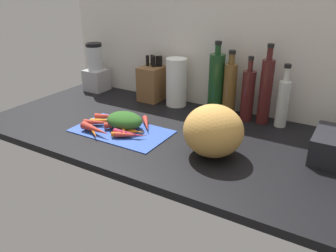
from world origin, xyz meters
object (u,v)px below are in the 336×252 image
(carrot_0, at_px, (99,123))
(carrot_5, at_px, (133,131))
(carrot_11, at_px, (130,126))
(paper_towel_roll, at_px, (176,82))
(bottle_0, at_px, (216,84))
(bottle_4, at_px, (283,102))
(carrot_3, at_px, (106,120))
(bottle_3, at_px, (266,90))
(carrot_9, at_px, (132,135))
(blender_appliance, at_px, (96,71))
(carrot_10, at_px, (124,124))
(carrot_4, at_px, (146,124))
(knife_block, at_px, (153,82))
(carrot_8, at_px, (128,134))
(carrot_12, at_px, (108,116))
(cutting_board, at_px, (121,131))
(carrot_2, at_px, (96,130))
(bottle_1, at_px, (230,89))
(bottle_2, at_px, (248,95))
(carrot_6, at_px, (123,129))
(carrot_7, at_px, (93,132))
(winter_squash, at_px, (213,131))
(carrot_1, at_px, (129,133))

(carrot_0, distance_m, carrot_5, 0.18)
(carrot_11, xyz_separation_m, paper_towel_roll, (0.01, 0.39, 0.10))
(bottle_0, distance_m, bottle_4, 0.31)
(carrot_3, xyz_separation_m, bottle_3, (0.59, 0.39, 0.13))
(carrot_9, distance_m, bottle_0, 0.49)
(carrot_3, distance_m, carrot_9, 0.20)
(carrot_9, bearing_deg, blender_appliance, 142.63)
(carrot_0, distance_m, carrot_10, 0.12)
(carrot_4, relative_size, blender_appliance, 0.50)
(carrot_3, bearing_deg, knife_block, 91.98)
(carrot_10, relative_size, bottle_4, 0.62)
(carrot_3, height_order, carrot_8, carrot_3)
(carrot_12, relative_size, bottle_0, 0.34)
(carrot_12, distance_m, bottle_0, 0.53)
(cutting_board, xyz_separation_m, carrot_2, (-0.07, -0.08, 0.02))
(bottle_1, height_order, bottle_2, bottle_1)
(bottle_1, bearing_deg, carrot_6, -125.11)
(carrot_10, height_order, bottle_0, bottle_0)
(carrot_0, bearing_deg, bottle_1, 43.00)
(carrot_4, distance_m, carrot_7, 0.23)
(carrot_0, xyz_separation_m, carrot_4, (0.19, 0.10, -0.00))
(bottle_1, relative_size, bottle_4, 1.13)
(cutting_board, height_order, carrot_0, carrot_0)
(carrot_12, relative_size, blender_appliance, 0.44)
(knife_block, bearing_deg, carrot_7, -85.31)
(winter_squash, relative_size, blender_appliance, 0.81)
(bottle_3, xyz_separation_m, bottle_4, (0.08, 0.00, -0.04))
(bottle_0, bearing_deg, carrot_6, -118.07)
(carrot_3, xyz_separation_m, winter_squash, (0.52, -0.01, 0.07))
(carrot_7, distance_m, paper_towel_roll, 0.53)
(bottle_1, bearing_deg, bottle_3, 3.77)
(carrot_7, relative_size, blender_appliance, 0.45)
(carrot_11, xyz_separation_m, bottle_3, (0.46, 0.38, 0.13))
(carrot_1, xyz_separation_m, bottle_3, (0.43, 0.44, 0.13))
(carrot_2, xyz_separation_m, carrot_6, (0.10, 0.06, -0.00))
(winter_squash, bearing_deg, bottle_3, 80.12)
(carrot_3, bearing_deg, bottle_3, 33.33)
(knife_block, height_order, bottle_1, bottle_1)
(carrot_5, relative_size, bottle_1, 0.34)
(bottle_0, height_order, bottle_4, bottle_0)
(carrot_2, bearing_deg, carrot_10, 60.38)
(carrot_0, height_order, bottle_3, bottle_3)
(carrot_5, bearing_deg, bottle_4, 39.45)
(carrot_9, xyz_separation_m, bottle_1, (0.24, 0.44, 0.12))
(knife_block, bearing_deg, bottle_3, -2.16)
(cutting_board, distance_m, carrot_0, 0.12)
(carrot_1, xyz_separation_m, carrot_10, (-0.06, 0.05, 0.00))
(bottle_4, bearing_deg, carrot_3, -149.73)
(winter_squash, relative_size, bottle_2, 0.75)
(carrot_2, distance_m, bottle_1, 0.63)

